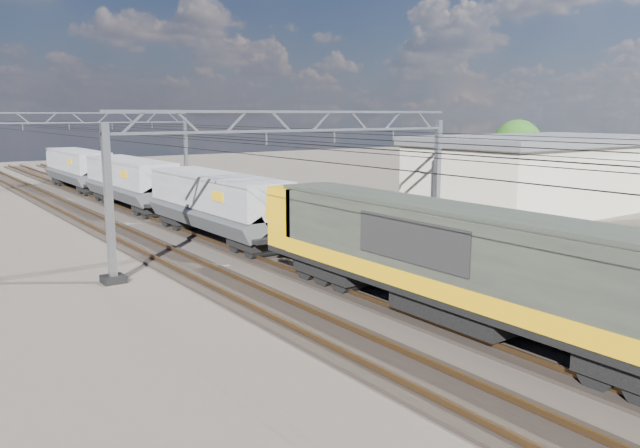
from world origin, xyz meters
TOP-DOWN VIEW (x-y plane):
  - ground at (0.00, 0.00)m, footprint 160.00×160.00m
  - track_outer_west at (-6.00, 0.00)m, footprint 2.60×140.00m
  - track_loco at (-2.00, 0.00)m, footprint 2.60×140.00m
  - track_inner_east at (2.00, 0.00)m, footprint 2.60×140.00m
  - track_outer_east at (6.00, 0.00)m, footprint 2.60×140.00m
  - catenary_gantry_mid at (0.00, 4.00)m, footprint 19.90×0.90m
  - catenary_gantry_far at (0.00, 40.00)m, footprint 19.90×0.90m
  - overhead_wires at (0.00, 8.00)m, footprint 12.03×140.00m
  - locomotive at (-2.00, -8.23)m, footprint 2.76×21.10m
  - hopper_wagon_lead at (-2.00, 9.46)m, footprint 3.38×13.00m
  - hopper_wagon_mid at (-2.00, 23.66)m, footprint 3.38×13.00m
  - hopper_wagon_third at (-2.00, 37.86)m, footprint 3.38×13.00m
  - industrial_shed at (22.00, 6.00)m, footprint 18.60×10.60m
  - tree_far at (30.32, 13.79)m, footprint 4.91×4.51m

SIDE VIEW (x-z plane):
  - ground at x=0.00m, z-range 0.00..0.00m
  - track_outer_west at x=-6.00m, z-range -0.08..0.22m
  - track_loco at x=-2.00m, z-range -0.08..0.22m
  - track_inner_east at x=2.00m, z-range -0.08..0.22m
  - track_outer_east at x=6.00m, z-range -0.08..0.22m
  - hopper_wagon_lead at x=-2.00m, z-range 0.60..3.86m
  - hopper_wagon_mid at x=-2.00m, z-range 0.60..3.86m
  - hopper_wagon_third at x=-2.00m, z-range 0.60..3.86m
  - locomotive at x=-2.00m, z-range 0.52..4.14m
  - industrial_shed at x=22.00m, z-range 0.03..5.43m
  - catenary_gantry_mid at x=0.00m, z-range 0.35..7.46m
  - catenary_gantry_far at x=0.00m, z-range 0.35..7.46m
  - tree_far at x=30.32m, z-range 0.88..7.37m
  - overhead_wires at x=0.00m, z-range 5.48..6.02m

